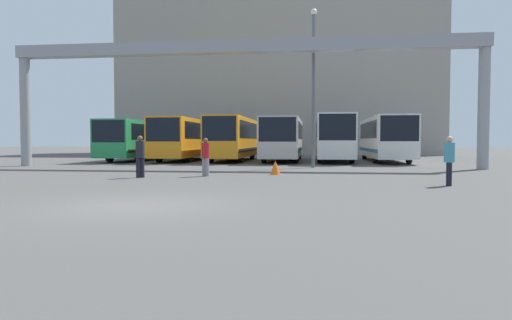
{
  "coord_description": "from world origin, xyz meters",
  "views": [
    {
      "loc": [
        4.18,
        -10.28,
        1.54
      ],
      "look_at": [
        0.52,
        18.62,
        0.3
      ],
      "focal_mm": 32.0,
      "sensor_mm": 36.0,
      "label": 1
    }
  ],
  "objects_px": {
    "bus_slot_0": "(141,138)",
    "bus_slot_5": "(385,137)",
    "lamp_post": "(314,82)",
    "bus_slot_4": "(334,136)",
    "bus_slot_1": "(186,137)",
    "pedestrian_mid_left": "(206,156)",
    "pedestrian_near_left": "(449,160)",
    "pedestrian_far_center": "(140,155)",
    "bus_slot_3": "(284,137)",
    "traffic_cone": "(275,167)",
    "bus_slot_2": "(233,136)"
  },
  "relations": [
    {
      "from": "bus_slot_0",
      "to": "bus_slot_5",
      "type": "relative_size",
      "value": 0.99
    },
    {
      "from": "lamp_post",
      "to": "bus_slot_4",
      "type": "bearing_deg",
      "value": 79.27
    },
    {
      "from": "bus_slot_1",
      "to": "bus_slot_4",
      "type": "height_order",
      "value": "bus_slot_4"
    },
    {
      "from": "pedestrian_mid_left",
      "to": "lamp_post",
      "type": "height_order",
      "value": "lamp_post"
    },
    {
      "from": "bus_slot_1",
      "to": "bus_slot_5",
      "type": "distance_m",
      "value": 15.08
    },
    {
      "from": "bus_slot_1",
      "to": "pedestrian_near_left",
      "type": "distance_m",
      "value": 23.26
    },
    {
      "from": "pedestrian_mid_left",
      "to": "bus_slot_4",
      "type": "bearing_deg",
      "value": 92.43
    },
    {
      "from": "bus_slot_5",
      "to": "pedestrian_far_center",
      "type": "height_order",
      "value": "bus_slot_5"
    },
    {
      "from": "pedestrian_near_left",
      "to": "lamp_post",
      "type": "xyz_separation_m",
      "value": [
        -4.61,
        10.07,
        3.96
      ]
    },
    {
      "from": "bus_slot_3",
      "to": "bus_slot_5",
      "type": "bearing_deg",
      "value": -1.22
    },
    {
      "from": "bus_slot_3",
      "to": "traffic_cone",
      "type": "bearing_deg",
      "value": -87.7
    },
    {
      "from": "traffic_cone",
      "to": "lamp_post",
      "type": "distance_m",
      "value": 7.47
    },
    {
      "from": "pedestrian_far_center",
      "to": "pedestrian_near_left",
      "type": "height_order",
      "value": "pedestrian_far_center"
    },
    {
      "from": "bus_slot_3",
      "to": "pedestrian_mid_left",
      "type": "relative_size",
      "value": 7.33
    },
    {
      "from": "bus_slot_2",
      "to": "lamp_post",
      "type": "xyz_separation_m",
      "value": [
        6.04,
        -7.89,
        3.0
      ]
    },
    {
      "from": "bus_slot_3",
      "to": "pedestrian_near_left",
      "type": "bearing_deg",
      "value": -69.87
    },
    {
      "from": "bus_slot_3",
      "to": "bus_slot_1",
      "type": "bearing_deg",
      "value": -175.85
    },
    {
      "from": "traffic_cone",
      "to": "lamp_post",
      "type": "bearing_deg",
      "value": 73.38
    },
    {
      "from": "bus_slot_0",
      "to": "pedestrian_near_left",
      "type": "distance_m",
      "value": 25.99
    },
    {
      "from": "bus_slot_3",
      "to": "bus_slot_4",
      "type": "relative_size",
      "value": 1.16
    },
    {
      "from": "bus_slot_0",
      "to": "bus_slot_3",
      "type": "xyz_separation_m",
      "value": [
        11.3,
        0.23,
        0.07
      ]
    },
    {
      "from": "bus_slot_0",
      "to": "traffic_cone",
      "type": "height_order",
      "value": "bus_slot_0"
    },
    {
      "from": "bus_slot_0",
      "to": "bus_slot_2",
      "type": "relative_size",
      "value": 1.11
    },
    {
      "from": "bus_slot_4",
      "to": "pedestrian_near_left",
      "type": "distance_m",
      "value": 18.26
    },
    {
      "from": "bus_slot_3",
      "to": "lamp_post",
      "type": "bearing_deg",
      "value": -75.38
    },
    {
      "from": "bus_slot_2",
      "to": "lamp_post",
      "type": "height_order",
      "value": "lamp_post"
    },
    {
      "from": "traffic_cone",
      "to": "pedestrian_mid_left",
      "type": "bearing_deg",
      "value": -155.29
    },
    {
      "from": "bus_slot_3",
      "to": "pedestrian_far_center",
      "type": "distance_m",
      "value": 17.53
    },
    {
      "from": "bus_slot_2",
      "to": "pedestrian_far_center",
      "type": "bearing_deg",
      "value": -93.87
    },
    {
      "from": "pedestrian_far_center",
      "to": "traffic_cone",
      "type": "bearing_deg",
      "value": -18.71
    },
    {
      "from": "bus_slot_5",
      "to": "pedestrian_mid_left",
      "type": "xyz_separation_m",
      "value": [
        -9.87,
        -15.57,
        -0.96
      ]
    },
    {
      "from": "bus_slot_1",
      "to": "bus_slot_4",
      "type": "relative_size",
      "value": 1.05
    },
    {
      "from": "pedestrian_far_center",
      "to": "lamp_post",
      "type": "xyz_separation_m",
      "value": [
        7.12,
        8.11,
        3.93
      ]
    },
    {
      "from": "bus_slot_0",
      "to": "pedestrian_near_left",
      "type": "height_order",
      "value": "bus_slot_0"
    },
    {
      "from": "bus_slot_3",
      "to": "bus_slot_2",
      "type": "bearing_deg",
      "value": -167.74
    },
    {
      "from": "lamp_post",
      "to": "bus_slot_2",
      "type": "bearing_deg",
      "value": 127.43
    },
    {
      "from": "bus_slot_0",
      "to": "bus_slot_2",
      "type": "height_order",
      "value": "bus_slot_2"
    },
    {
      "from": "lamp_post",
      "to": "pedestrian_near_left",
      "type": "bearing_deg",
      "value": -65.39
    },
    {
      "from": "bus_slot_0",
      "to": "bus_slot_4",
      "type": "relative_size",
      "value": 1.11
    },
    {
      "from": "bus_slot_2",
      "to": "bus_slot_0",
      "type": "bearing_deg",
      "value": 175.52
    },
    {
      "from": "bus_slot_3",
      "to": "bus_slot_5",
      "type": "distance_m",
      "value": 7.54
    },
    {
      "from": "pedestrian_mid_left",
      "to": "pedestrian_far_center",
      "type": "distance_m",
      "value": 2.74
    },
    {
      "from": "bus_slot_5",
      "to": "pedestrian_mid_left",
      "type": "relative_size",
      "value": 7.13
    },
    {
      "from": "bus_slot_2",
      "to": "pedestrian_near_left",
      "type": "xyz_separation_m",
      "value": [
        10.65,
        -17.96,
        -0.97
      ]
    },
    {
      "from": "bus_slot_4",
      "to": "traffic_cone",
      "type": "distance_m",
      "value": 14.03
    },
    {
      "from": "bus_slot_4",
      "to": "lamp_post",
      "type": "bearing_deg",
      "value": -100.73
    },
    {
      "from": "bus_slot_4",
      "to": "bus_slot_5",
      "type": "relative_size",
      "value": 0.89
    },
    {
      "from": "pedestrian_mid_left",
      "to": "pedestrian_far_center",
      "type": "height_order",
      "value": "pedestrian_far_center"
    },
    {
      "from": "bus_slot_3",
      "to": "pedestrian_mid_left",
      "type": "height_order",
      "value": "bus_slot_3"
    },
    {
      "from": "bus_slot_0",
      "to": "traffic_cone",
      "type": "bearing_deg",
      "value": -50.0
    }
  ]
}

